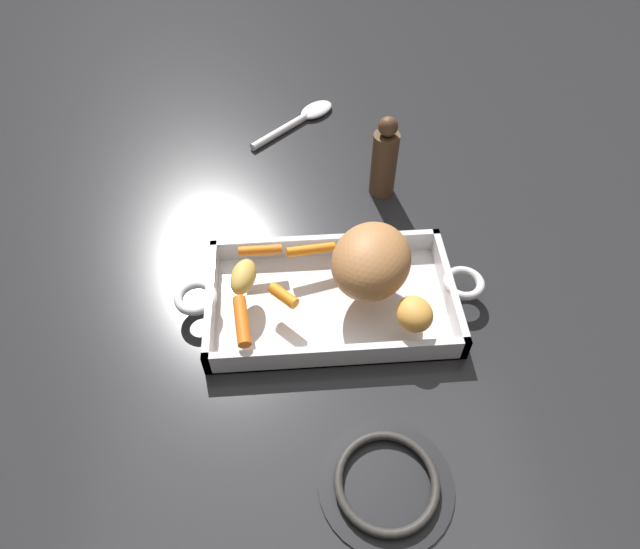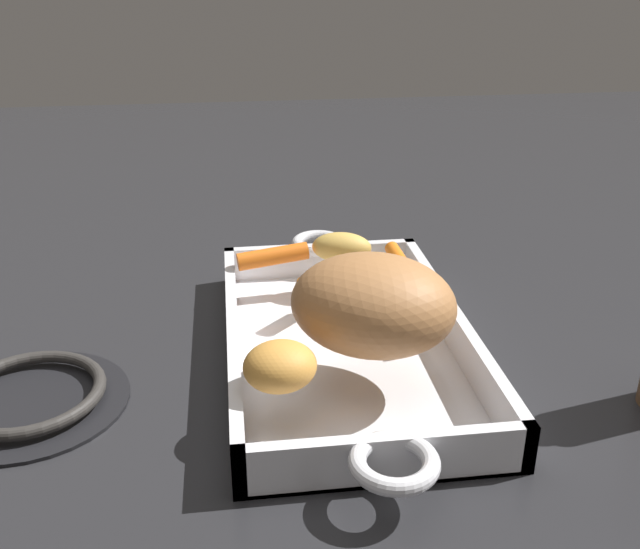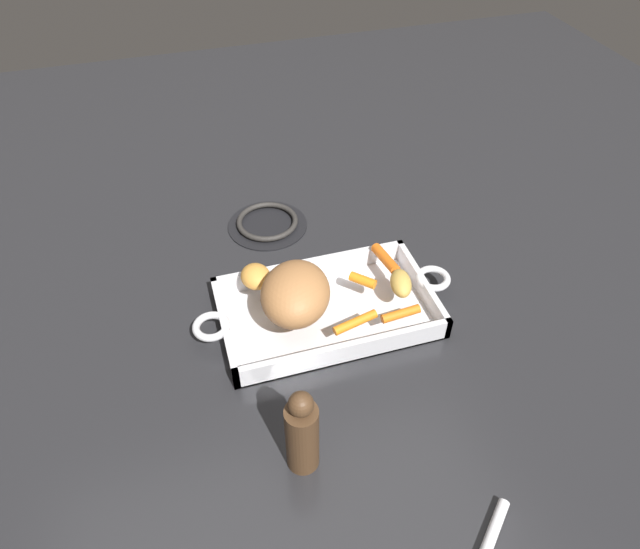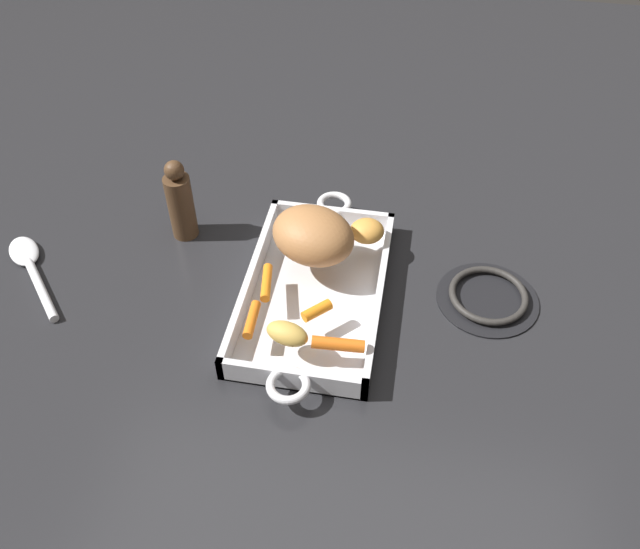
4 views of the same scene
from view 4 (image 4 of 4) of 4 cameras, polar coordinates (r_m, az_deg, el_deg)
The scene contains 12 objects.
ground_plane at distance 1.02m, azimuth -0.48°, elevation -1.99°, with size 2.36×2.36×0.00m, color #232326.
roasting_dish at distance 1.01m, azimuth -0.48°, elevation -1.50°, with size 0.44×0.21×0.04m.
pork_roast at distance 1.00m, azimuth -0.59°, elevation 3.39°, with size 0.13×0.11×0.08m, color #AA7141.
baby_carrot_northwest at distance 0.90m, azimuth 1.56°, elevation -6.03°, with size 0.02×0.02×0.07m, color orange.
baby_carrot_long at distance 0.93m, azimuth -0.27°, elevation -3.13°, with size 0.02×0.02×0.04m, color orange.
baby_carrot_southeast at distance 0.98m, azimuth -4.63°, elevation -0.69°, with size 0.01×0.01×0.07m, color orange.
baby_carrot_center_left at distance 0.93m, azimuth -5.89°, elevation -3.88°, with size 0.01×0.01×0.06m, color orange.
potato_near_roast at distance 0.90m, azimuth -2.84°, elevation -5.11°, with size 0.06×0.03×0.03m, color gold.
potato_whole at distance 1.04m, azimuth 4.07°, elevation 3.77°, with size 0.05×0.05×0.04m, color gold.
stove_burner_rear at distance 1.04m, azimuth 14.27°, elevation -1.86°, with size 0.16×0.16×0.02m.
serving_spoon at distance 1.15m, azimuth -23.73°, elevation 0.82°, with size 0.17×0.16×0.02m.
pepper_mill at distance 1.10m, azimuth -11.95°, elevation 6.10°, with size 0.04×0.04×0.15m.
Camera 4 is at (0.67, 0.13, 0.75)m, focal length 37.14 mm.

